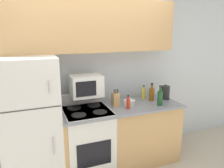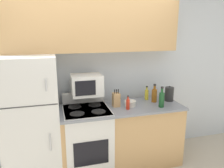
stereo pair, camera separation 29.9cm
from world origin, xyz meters
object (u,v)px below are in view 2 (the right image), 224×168
bottle_wine_green (162,99)px  bottle_whiskey (154,95)px  knife_block (116,100)px  bottle_hot_sauce (128,104)px  stove (87,139)px  microwave (87,85)px  bottle_cooking_spray (147,94)px  refrigerator (32,120)px  bowl (130,103)px  kettle (169,94)px

bottle_wine_green → bottle_whiskey: (0.00, 0.24, -0.01)m
bottle_whiskey → knife_block: bearing=-177.0°
bottle_hot_sauce → bottle_whiskey: bottle_whiskey is taller
stove → bottle_wine_green: 1.21m
microwave → bottle_hot_sauce: (0.53, -0.27, -0.24)m
bottle_cooking_spray → refrigerator: bearing=-175.0°
stove → bowl: 0.81m
refrigerator → bottle_hot_sauce: refrigerator is taller
bowl → knife_block: bearing=164.6°
knife_block → kettle: knife_block is taller
refrigerator → stove: bearing=-4.2°
bottle_wine_green → bottle_hot_sauce: (-0.50, 0.04, -0.04)m
refrigerator → stove: 0.81m
knife_block → bowl: 0.21m
bottle_hot_sauce → bottle_wine_green: bearing=-4.6°
microwave → bottle_hot_sauce: microwave is taller
microwave → refrigerator: bearing=-173.6°
bottle_wine_green → bottle_hot_sauce: bearing=175.4°
bottle_hot_sauce → knife_block: bearing=126.7°
microwave → bowl: 0.68m
refrigerator → microwave: (0.76, 0.09, 0.40)m
bottle_cooking_spray → bottle_wine_green: bearing=-80.8°
refrigerator → knife_block: (1.17, -0.02, 0.18)m
stove → microwave: 0.78m
stove → bottle_whiskey: bearing=3.4°
knife_block → bottle_wine_green: bottle_wine_green is taller
bowl → bottle_cooking_spray: size_ratio=0.76×
stove → bottle_hot_sauce: (0.56, -0.13, 0.53)m
bottle_cooking_spray → bottle_whiskey: bottle_whiskey is taller
stove → bottle_whiskey: 1.20m
microwave → kettle: (1.27, -0.08, -0.21)m
bowl → bottle_wine_green: bottle_wine_green is taller
bottle_cooking_spray → kettle: bearing=-25.5°
stove → bottle_whiskey: size_ratio=3.96×
microwave → kettle: bearing=-3.8°
refrigerator → microwave: 0.86m
bowl → kettle: (0.67, 0.08, 0.06)m
bottle_cooking_spray → bottle_whiskey: size_ratio=0.79×
refrigerator → bottle_whiskey: bearing=0.3°
stove → bottle_whiskey: bottle_whiskey is taller
microwave → bottle_hot_sauce: size_ratio=2.15×
refrigerator → bottle_whiskey: (1.78, 0.01, 0.19)m
stove → kettle: (1.31, 0.05, 0.56)m
bowl → refrigerator: bearing=176.8°
stove → bottle_cooking_spray: bearing=11.5°
bottle_hot_sauce → bottle_cooking_spray: bearing=37.7°
bottle_whiskey → kettle: 0.25m
bowl → bottle_hot_sauce: bottle_hot_sauce is taller
microwave → kettle: microwave is taller
stove → bowl: bearing=-2.1°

